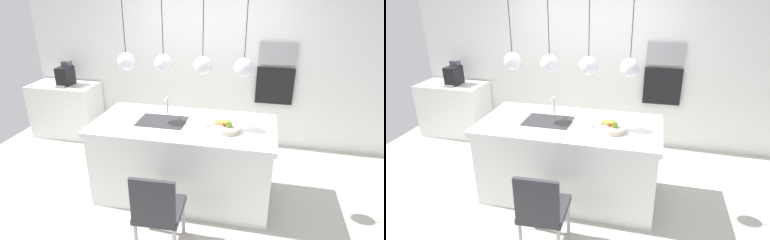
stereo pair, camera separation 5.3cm
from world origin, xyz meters
The scene contains 15 objects.
floor centered at (0.00, 0.00, 0.00)m, with size 6.60×6.60×0.00m, color #BCB7AD.
back_wall centered at (0.00, 1.65, 1.30)m, with size 6.00×0.10×2.60m, color white.
kitchen_island centered at (0.00, 0.00, 0.48)m, with size 2.10×1.02×0.96m.
sink_basin centered at (-0.26, 0.00, 0.96)m, with size 0.56×0.40×0.02m, color #2D2D30.
faucet centered at (-0.26, 0.21, 1.10)m, with size 0.02×0.17×0.22m.
fruit_bowl centered at (0.51, -0.10, 1.01)m, with size 0.30×0.30×0.15m.
side_counter centered at (-2.40, 1.28, 0.45)m, with size 1.10×0.60×0.90m, color white.
coffee_machine centered at (-2.33, 1.28, 1.06)m, with size 0.20×0.35×0.38m.
microwave centered at (1.04, 1.58, 1.51)m, with size 0.54×0.08×0.34m, color #9E9EA3.
oven centered at (1.04, 1.58, 1.01)m, with size 0.56×0.08×0.56m, color black.
chair_near centered at (-0.01, -0.99, 0.51)m, with size 0.45×0.49×0.92m.
pendant_light_left centered at (-0.65, 0.00, 1.65)m, with size 0.20×0.20×0.80m.
pendant_light_center_left centered at (-0.22, 0.00, 1.65)m, with size 0.20×0.20×0.80m.
pendant_light_center_right centered at (0.22, 0.00, 1.65)m, with size 0.20×0.20×0.80m.
pendant_light_right centered at (0.65, 0.00, 1.65)m, with size 0.20×0.20×0.80m.
Camera 2 is at (0.88, -3.28, 2.43)m, focal length 29.94 mm.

